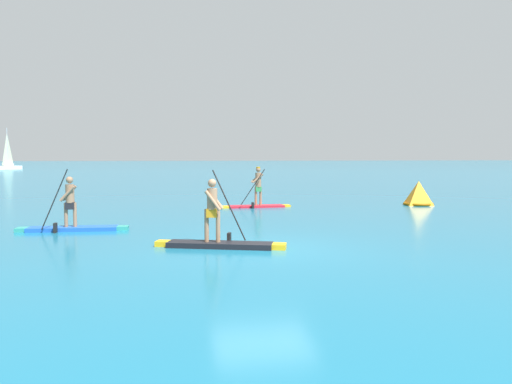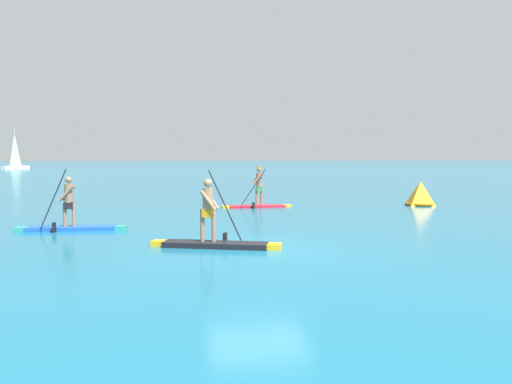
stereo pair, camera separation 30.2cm
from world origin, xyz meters
name	(u,v)px [view 1 (the left image)]	position (x,y,z in m)	size (l,w,h in m)	color
ground	(263,248)	(0.00, 0.00, 0.00)	(440.00, 440.00, 0.00)	#196B8C
paddleboarder_near_left	(71,220)	(-5.24, 3.95, 0.32)	(3.35, 0.88, 1.93)	blue
paddleboarder_mid_center	(219,234)	(-1.07, 0.31, 0.33)	(3.27, 1.41, 1.95)	black
paddleboarder_far_right	(256,198)	(1.61, 9.95, 0.41)	(3.15, 0.98, 1.86)	red
race_marker_buoy	(418,194)	(9.26, 9.63, 0.49)	(1.58, 1.58, 1.12)	orange
sailboat_left_horizon	(8,163)	(-28.19, 77.58, 1.05)	(3.60, 4.53, 6.89)	white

